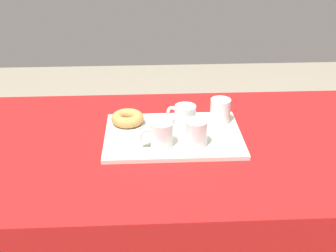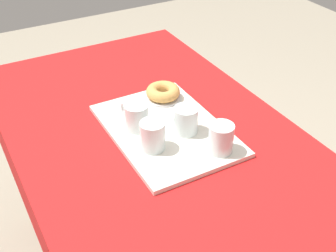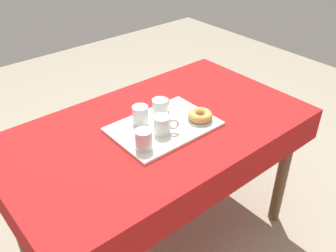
% 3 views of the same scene
% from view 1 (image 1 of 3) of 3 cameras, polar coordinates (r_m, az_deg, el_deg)
% --- Properties ---
extents(dining_table, '(1.47, 0.85, 0.78)m').
position_cam_1_polar(dining_table, '(1.56, 1.21, -5.62)').
color(dining_table, red).
rests_on(dining_table, ground).
extents(serving_tray, '(0.48, 0.33, 0.01)m').
position_cam_1_polar(serving_tray, '(1.53, 0.67, -1.24)').
color(serving_tray, silver).
rests_on(serving_tray, dining_table).
extents(tea_mug_left, '(0.11, 0.08, 0.08)m').
position_cam_1_polar(tea_mug_left, '(1.44, -0.94, -1.16)').
color(tea_mug_left, silver).
rests_on(tea_mug_left, serving_tray).
extents(tea_mug_right, '(0.10, 0.09, 0.08)m').
position_cam_1_polar(tea_mug_right, '(1.55, 2.18, 1.13)').
color(tea_mug_right, silver).
rests_on(tea_mug_right, serving_tray).
extents(water_glass_near, '(0.07, 0.07, 0.09)m').
position_cam_1_polar(water_glass_near, '(1.44, 3.67, -1.09)').
color(water_glass_near, silver).
rests_on(water_glass_near, serving_tray).
extents(water_glass_far, '(0.07, 0.07, 0.09)m').
position_cam_1_polar(water_glass_far, '(1.60, 6.81, 1.84)').
color(water_glass_far, silver).
rests_on(water_glass_far, serving_tray).
extents(donut_plate_left, '(0.12, 0.12, 0.01)m').
position_cam_1_polar(donut_plate_left, '(1.59, -5.26, 0.27)').
color(donut_plate_left, silver).
rests_on(donut_plate_left, serving_tray).
extents(sugar_donut_left, '(0.12, 0.12, 0.04)m').
position_cam_1_polar(sugar_donut_left, '(1.58, -5.29, 1.01)').
color(sugar_donut_left, tan).
rests_on(sugar_donut_left, donut_plate_left).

